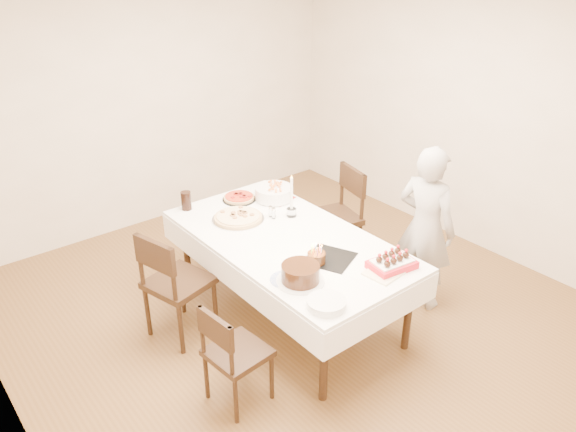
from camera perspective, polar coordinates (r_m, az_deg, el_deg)
floor at (r=4.94m, az=1.41°, el=-10.07°), size 5.00×5.00×0.00m
wall_back at (r=6.28m, az=-13.59°, el=11.20°), size 4.50×0.04×2.70m
wall_right at (r=5.91m, az=18.75°, el=9.54°), size 0.04×5.00×2.70m
dining_table at (r=4.76m, az=0.00°, el=-6.17°), size 1.28×2.21×0.75m
chair_right_savory at (r=5.47m, az=4.56°, el=-0.18°), size 0.60×0.60×0.98m
chair_left_savory at (r=4.58m, az=-11.02°, el=-6.65°), size 0.60×0.60×0.96m
chair_left_dessert at (r=3.96m, az=-5.13°, el=-13.67°), size 0.45×0.45×0.81m
person at (r=4.89m, az=13.78°, el=-1.19°), size 0.43×0.58×1.47m
pizza_white at (r=4.86m, az=-5.09°, el=-0.14°), size 0.57×0.57×0.04m
pizza_pepperoni at (r=5.22m, az=-4.99°, el=1.87°), size 0.34×0.34×0.04m
red_placemat at (r=5.24m, az=-1.09°, el=1.77°), size 0.31×0.31×0.01m
pasta_bowl at (r=5.20m, az=-1.43°, el=2.37°), size 0.39×0.39×0.11m
taper_candle at (r=4.83m, az=0.36°, el=2.06°), size 0.09×0.09×0.39m
shaker_pair at (r=4.85m, az=-1.45°, el=0.28°), size 0.10×0.10×0.10m
cola_glass at (r=5.08m, az=-10.31°, el=1.54°), size 0.11×0.11×0.17m
layer_cake at (r=3.98m, az=1.27°, el=-5.87°), size 0.41×0.41×0.14m
cake_board at (r=4.30m, az=4.25°, el=-4.33°), size 0.45×0.45×0.01m
birthday_cake at (r=4.19m, az=2.91°, el=-3.86°), size 0.15×0.15×0.14m
strawberry_box at (r=4.22m, az=10.52°, el=-4.73°), size 0.36×0.27×0.08m
box_lid at (r=4.19m, az=10.03°, el=-5.58°), size 0.36×0.26×0.03m
plate_stack at (r=3.77m, az=3.92°, el=-8.83°), size 0.33×0.33×0.05m
china_plate at (r=4.03m, az=-0.22°, el=-6.45°), size 0.30×0.30×0.01m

